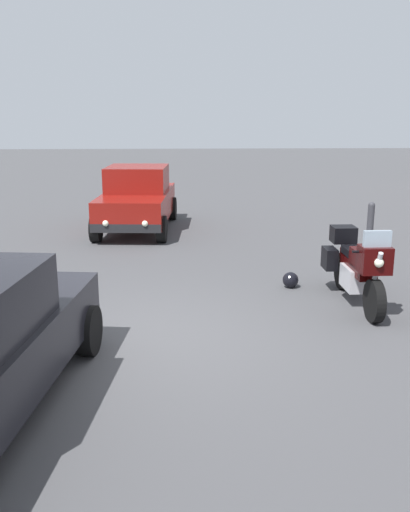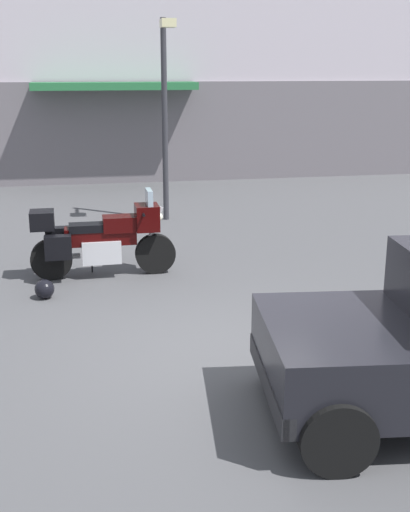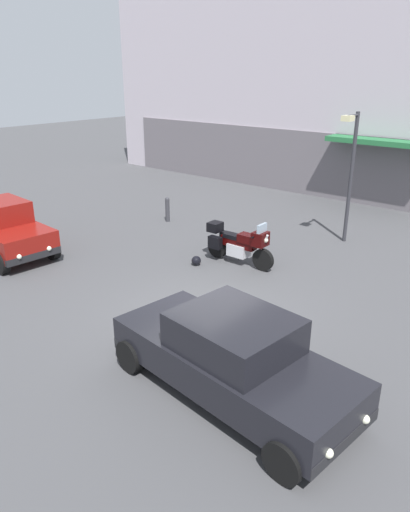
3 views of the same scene
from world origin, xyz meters
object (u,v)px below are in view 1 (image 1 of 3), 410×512
(motorcycle, at_px, (358,266))
(car_hatchback_near, at_px, (137,199))
(helmet, at_px, (291,280))
(bollard_curbside, at_px, (371,220))

(motorcycle, distance_m, car_hatchback_near, 7.21)
(helmet, bearing_deg, car_hatchback_near, -149.51)
(car_hatchback_near, xyz_separation_m, bollard_curbside, (1.53, 5.66, -0.31))
(bollard_curbside, bearing_deg, car_hatchback_near, -105.10)
(helmet, relative_size, bollard_curbside, 0.30)
(motorcycle, bearing_deg, car_hatchback_near, -147.16)
(car_hatchback_near, height_order, bollard_curbside, car_hatchback_near)
(motorcycle, xyz_separation_m, car_hatchback_near, (-6.03, -3.95, 0.19))
(helmet, distance_m, bollard_curbside, 4.50)
(motorcycle, bearing_deg, bollard_curbside, 158.78)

